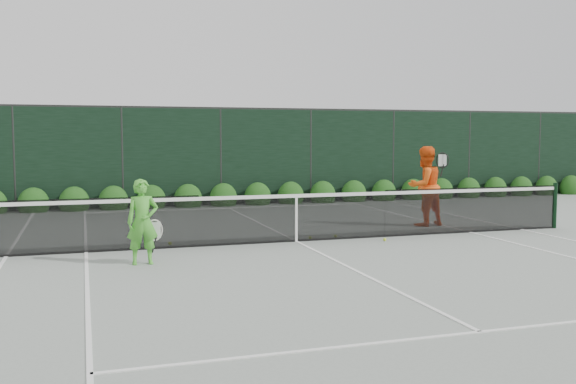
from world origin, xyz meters
name	(u,v)px	position (x,y,z in m)	size (l,w,h in m)	color
ground	(296,242)	(0.00, 0.00, 0.00)	(80.00, 80.00, 0.00)	gray
tennis_net	(295,216)	(-0.02, 0.00, 0.53)	(12.90, 0.10, 1.07)	black
player_woman	(143,222)	(-3.19, -1.40, 0.72)	(0.62, 0.36, 1.44)	green
player_man	(425,186)	(3.69, 1.29, 0.96)	(1.06, 0.91, 1.92)	#FF5C15
court_lines	(296,241)	(0.00, 0.00, 0.01)	(11.03, 23.83, 0.01)	white
windscreen_fence	(349,176)	(0.00, -2.71, 1.51)	(32.00, 21.07, 3.06)	black
hedge_row	(223,198)	(0.00, 7.15, 0.23)	(31.66, 0.65, 0.94)	#15390F
tennis_balls	(302,239)	(0.14, 0.08, 0.03)	(4.35, 0.94, 0.07)	#D2ED34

